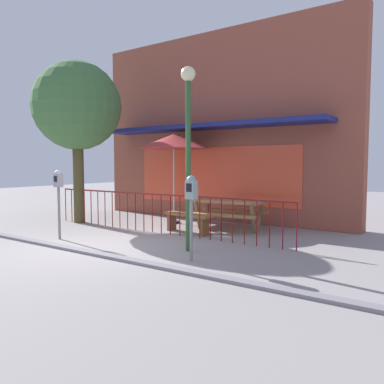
% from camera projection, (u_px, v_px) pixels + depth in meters
% --- Properties ---
extents(ground, '(40.00, 40.00, 0.00)m').
position_uv_depth(ground, '(94.00, 247.00, 7.84)').
color(ground, gray).
extents(pub_storefront, '(8.40, 1.52, 5.59)m').
position_uv_depth(pub_storefront, '(217.00, 128.00, 11.61)').
color(pub_storefront, brown).
rests_on(pub_storefront, ground).
extents(patio_fence_front, '(7.08, 0.04, 0.97)m').
position_uv_depth(patio_fence_front, '(157.00, 206.00, 9.42)').
color(patio_fence_front, maroon).
rests_on(patio_fence_front, ground).
extents(picnic_table_left, '(1.98, 1.60, 0.79)m').
position_uv_depth(picnic_table_left, '(229.00, 206.00, 9.85)').
color(picnic_table_left, '#A46F48').
rests_on(picnic_table_left, ground).
extents(patio_umbrella, '(2.04, 2.04, 2.53)m').
position_uv_depth(patio_umbrella, '(174.00, 142.00, 10.86)').
color(patio_umbrella, black).
rests_on(patio_umbrella, ground).
extents(patio_bench, '(1.43, 0.52, 0.48)m').
position_uv_depth(patio_bench, '(188.00, 219.00, 9.42)').
color(patio_bench, olive).
rests_on(patio_bench, ground).
extents(parking_meter_near, '(0.18, 0.17, 1.50)m').
position_uv_depth(parking_meter_near, '(191.00, 195.00, 6.64)').
color(parking_meter_near, gray).
rests_on(parking_meter_near, ground).
extents(parking_meter_far, '(0.18, 0.17, 1.56)m').
position_uv_depth(parking_meter_far, '(58.00, 186.00, 8.59)').
color(parking_meter_far, gray).
rests_on(parking_meter_far, ground).
extents(street_tree, '(2.49, 2.49, 4.58)m').
position_uv_depth(street_tree, '(77.00, 107.00, 10.89)').
color(street_tree, '#474124').
rests_on(street_tree, ground).
extents(street_lamp, '(0.28, 0.28, 3.53)m').
position_uv_depth(street_lamp, '(188.00, 130.00, 7.32)').
color(street_lamp, '#2C552C').
rests_on(street_lamp, ground).
extents(curb_edge, '(11.76, 0.20, 0.11)m').
position_uv_depth(curb_edge, '(76.00, 251.00, 7.48)').
color(curb_edge, slate).
rests_on(curb_edge, ground).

